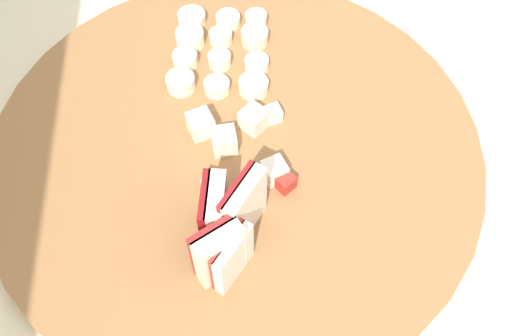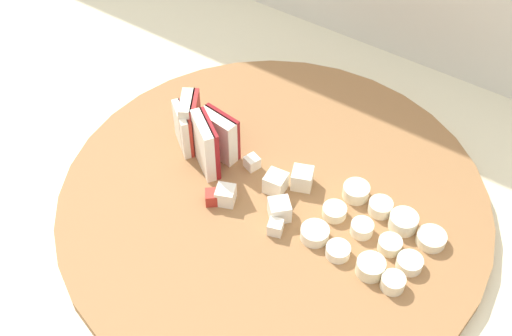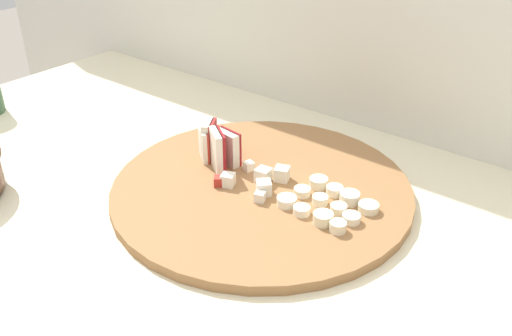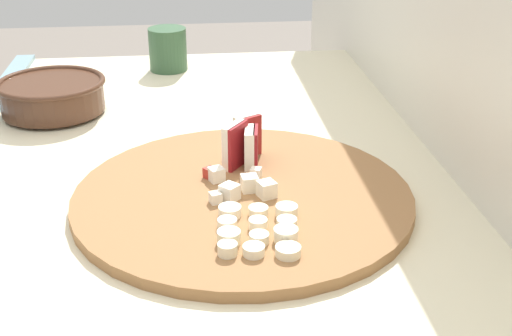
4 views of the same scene
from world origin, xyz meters
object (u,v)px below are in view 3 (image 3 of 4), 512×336
(banana_slice_rows, at_px, (328,203))
(cutting_board, at_px, (261,189))
(apple_wedge_fan, at_px, (216,146))
(apple_dice_pile, at_px, (258,179))

(banana_slice_rows, bearing_deg, cutting_board, -175.00)
(cutting_board, relative_size, apple_wedge_fan, 5.39)
(apple_dice_pile, bearing_deg, cutting_board, 47.09)
(apple_dice_pile, distance_m, banana_slice_rows, 0.12)
(apple_wedge_fan, height_order, apple_dice_pile, apple_wedge_fan)
(cutting_board, relative_size, apple_dice_pile, 4.74)
(banana_slice_rows, bearing_deg, apple_wedge_fan, 179.65)
(apple_wedge_fan, relative_size, banana_slice_rows, 0.66)
(apple_wedge_fan, distance_m, apple_dice_pile, 0.10)
(cutting_board, bearing_deg, apple_wedge_fan, 173.71)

